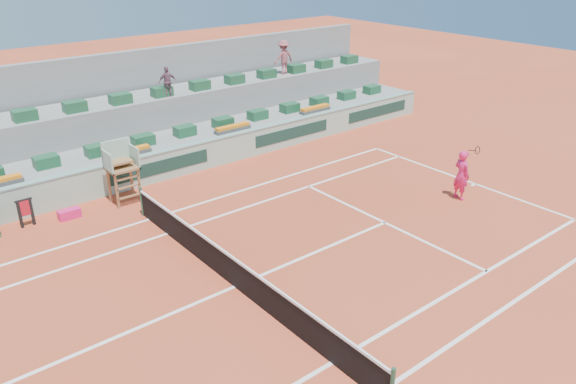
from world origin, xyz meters
The scene contains 16 objects.
ground centered at (0.00, 0.00, 0.00)m, with size 90.00×90.00×0.00m, color #AB3B21.
seating_tier_lower centered at (0.00, 10.70, 0.60)m, with size 36.00×4.00×1.20m, color gray.
seating_tier_upper centered at (0.00, 12.30, 1.30)m, with size 36.00×2.40×2.60m, color gray.
stadium_back_wall centered at (0.00, 13.90, 2.20)m, with size 36.00×0.40×4.40m, color gray.
player_bag centered at (-2.17, 7.38, 0.17)m, with size 0.77×0.34×0.34m, color #ED1F6A.
spectator_mid centered at (4.19, 11.43, 3.29)m, with size 0.81×0.34×1.38m, color #78505E.
spectator_right centered at (11.26, 11.88, 3.49)m, with size 1.15×0.66×1.77m, color #974B52.
court_lines centered at (0.00, 0.00, 0.01)m, with size 23.89×11.09×0.01m.
tennis_net centered at (0.00, 0.00, 0.53)m, with size 0.10×11.97×1.10m.
advertising_hoarding centered at (0.02, 8.50, 0.63)m, with size 36.00×0.34×1.26m.
umpire_chair centered at (0.00, 7.50, 1.54)m, with size 1.10×0.90×2.40m.
seat_row_lower centered at (0.00, 9.80, 1.42)m, with size 32.90×0.60×0.44m.
seat_row_upper centered at (0.00, 11.70, 2.82)m, with size 32.90×0.60×0.44m.
flower_planters centered at (-1.50, 9.00, 1.33)m, with size 26.80×0.36×0.28m.
towel_rack centered at (-3.51, 7.68, 0.60)m, with size 0.57×0.10×1.03m.
tennis_player centered at (10.19, -0.38, 0.98)m, with size 0.58×0.95×2.28m.
Camera 1 is at (-7.38, -11.59, 9.17)m, focal length 35.00 mm.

